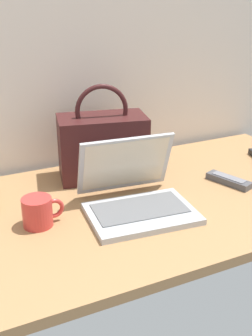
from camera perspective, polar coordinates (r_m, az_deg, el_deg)
name	(u,v)px	position (r m, az deg, el deg)	size (l,w,h in m)	color
desk	(124,208)	(1.34, -0.22, -5.35)	(1.60, 0.76, 0.03)	#A87A4C
laptop	(136,196)	(1.29, 1.29, -3.70)	(0.33, 0.32, 0.21)	#B2B5BA
coffee_mug	(38,211)	(1.23, -11.63, -5.70)	(0.12, 0.08, 0.09)	red
remote_control_far	(229,180)	(1.51, 13.58, -1.60)	(0.10, 0.17, 0.02)	#4C4C51
handbag	(103,145)	(1.49, -3.15, 3.04)	(0.33, 0.22, 0.33)	#3F1919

